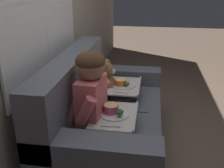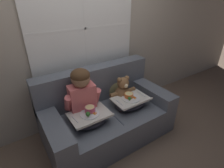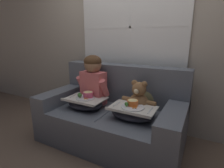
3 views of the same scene
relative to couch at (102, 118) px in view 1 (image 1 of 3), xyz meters
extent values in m
plane|color=brown|center=(0.00, -0.07, -0.32)|extent=(14.00, 14.00, 0.00)
cube|color=#A89E8E|center=(0.00, 0.52, 0.98)|extent=(8.00, 0.05, 2.60)
cube|color=#565B66|center=(0.00, -0.07, -0.12)|extent=(1.69, 0.93, 0.41)
cube|color=#565B66|center=(0.00, 0.28, 0.34)|extent=(1.69, 0.22, 0.51)
cube|color=#565B66|center=(-0.73, -0.07, 0.17)|extent=(0.22, 0.93, 0.17)
cube|color=#565B66|center=(0.73, -0.07, 0.17)|extent=(0.22, 0.93, 0.17)
cube|color=#3D424C|center=(0.00, -0.09, 0.09)|extent=(0.01, 0.67, 0.01)
ellipsoid|color=#C1B293|center=(-0.31, 0.20, 0.26)|extent=(0.36, 0.18, 0.38)
ellipsoid|color=#898456|center=(0.31, 0.20, 0.26)|extent=(0.34, 0.17, 0.36)
cube|color=#DB6666|center=(-0.31, 0.02, 0.30)|extent=(0.33, 0.20, 0.43)
sphere|color=#936B4C|center=(-0.31, 0.02, 0.61)|extent=(0.22, 0.22, 0.22)
ellipsoid|color=#4C331E|center=(-0.31, 0.02, 0.65)|extent=(0.23, 0.23, 0.16)
cylinder|color=#DB6666|center=(-0.50, 0.02, 0.33)|extent=(0.10, 0.18, 0.24)
cylinder|color=#DB6666|center=(-0.13, -0.01, 0.33)|extent=(0.10, 0.18, 0.24)
sphere|color=brown|center=(0.31, 0.02, 0.20)|extent=(0.23, 0.23, 0.23)
sphere|color=brown|center=(0.31, 0.02, 0.37)|extent=(0.17, 0.17, 0.17)
sphere|color=brown|center=(0.25, 0.03, 0.43)|extent=(0.07, 0.07, 0.07)
sphere|color=brown|center=(0.37, 0.02, 0.43)|extent=(0.07, 0.07, 0.07)
sphere|color=beige|center=(0.31, -0.05, 0.36)|extent=(0.06, 0.06, 0.06)
sphere|color=black|center=(0.31, -0.07, 0.36)|extent=(0.02, 0.02, 0.02)
cylinder|color=brown|center=(0.17, 0.03, 0.22)|extent=(0.12, 0.07, 0.06)
cylinder|color=brown|center=(0.46, 0.02, 0.22)|extent=(0.12, 0.07, 0.06)
cylinder|color=brown|center=(0.25, -0.09, 0.11)|extent=(0.07, 0.11, 0.06)
cylinder|color=brown|center=(0.36, -0.09, 0.11)|extent=(0.07, 0.11, 0.06)
ellipsoid|color=#2D2D38|center=(-0.31, -0.16, 0.14)|extent=(0.46, 0.34, 0.12)
cube|color=beige|center=(-0.31, -0.16, 0.21)|extent=(0.47, 0.35, 0.01)
cube|color=beige|center=(-0.31, -0.33, 0.22)|extent=(0.47, 0.02, 0.02)
cylinder|color=silver|center=(-0.31, -0.16, 0.22)|extent=(0.23, 0.23, 0.01)
cylinder|color=#D64C70|center=(-0.29, -0.13, 0.26)|extent=(0.12, 0.12, 0.06)
cylinder|color=#E5D189|center=(-0.29, -0.13, 0.28)|extent=(0.11, 0.11, 0.01)
sphere|color=#38702D|center=(-0.36, -0.21, 0.26)|extent=(0.05, 0.05, 0.05)
cylinder|color=#7A9E56|center=(-0.36, -0.21, 0.23)|extent=(0.02, 0.02, 0.02)
cylinder|color=orange|center=(-0.28, -0.20, 0.23)|extent=(0.03, 0.06, 0.01)
cylinder|color=orange|center=(-0.26, -0.19, 0.23)|extent=(0.04, 0.05, 0.01)
cube|color=silver|center=(-0.50, -0.16, 0.22)|extent=(0.03, 0.14, 0.01)
ellipsoid|color=#2D2D38|center=(0.31, -0.16, 0.14)|extent=(0.47, 0.32, 0.12)
cube|color=beige|center=(0.31, -0.16, 0.21)|extent=(0.49, 0.34, 0.01)
cube|color=beige|center=(0.31, -0.32, 0.22)|extent=(0.49, 0.02, 0.02)
cylinder|color=silver|center=(0.31, -0.16, 0.22)|extent=(0.25, 0.25, 0.01)
cylinder|color=orange|center=(0.30, -0.13, 0.25)|extent=(0.12, 0.12, 0.06)
cylinder|color=#E5D189|center=(0.30, -0.13, 0.28)|extent=(0.11, 0.11, 0.01)
sphere|color=#38702D|center=(0.26, -0.20, 0.25)|extent=(0.04, 0.04, 0.04)
cylinder|color=#7A9E56|center=(0.26, -0.20, 0.23)|extent=(0.02, 0.02, 0.02)
cylinder|color=orange|center=(0.34, -0.19, 0.23)|extent=(0.01, 0.06, 0.01)
cylinder|color=orange|center=(0.36, -0.18, 0.23)|extent=(0.02, 0.06, 0.01)
cube|color=silver|center=(0.12, -0.16, 0.22)|extent=(0.02, 0.14, 0.01)
cube|color=silver|center=(0.50, -0.16, 0.22)|extent=(0.01, 0.17, 0.01)
camera|label=1|loc=(-2.13, -0.42, 1.22)|focal=42.00mm
camera|label=2|loc=(-1.01, -1.70, 1.48)|focal=28.00mm
camera|label=3|loc=(0.94, -1.80, 0.92)|focal=28.00mm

